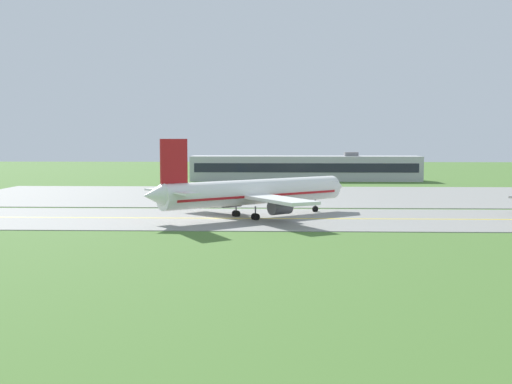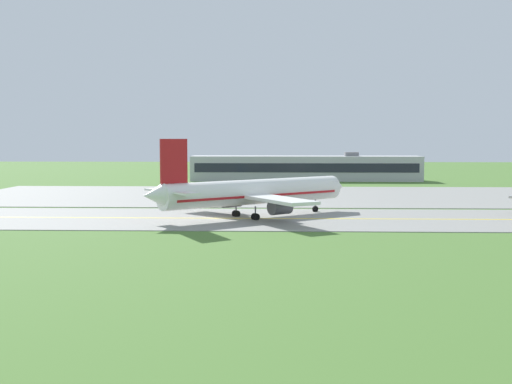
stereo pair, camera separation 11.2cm
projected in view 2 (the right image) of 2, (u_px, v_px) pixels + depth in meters
name	position (u px, v px, depth m)	size (l,w,h in m)	color
ground_plane	(219.00, 219.00, 103.09)	(500.00, 500.00, 0.00)	#47702D
taxiway_strip	(219.00, 219.00, 103.09)	(240.00, 28.00, 0.10)	gray
apron_pad	(281.00, 196.00, 144.57)	(140.00, 52.00, 0.10)	gray
taxiway_centreline	(219.00, 218.00, 103.09)	(220.00, 0.60, 0.01)	yellow
airplane_lead	(253.00, 192.00, 103.90)	(33.08, 29.44, 12.70)	white
service_truck_baggage	(314.00, 188.00, 145.65)	(6.34, 3.87, 2.65)	silver
service_truck_fuel	(213.00, 193.00, 138.87)	(4.25, 6.71, 2.59)	#264CA5
terminal_building	(306.00, 168.00, 196.16)	(68.93, 10.73, 8.64)	#B2B2B7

